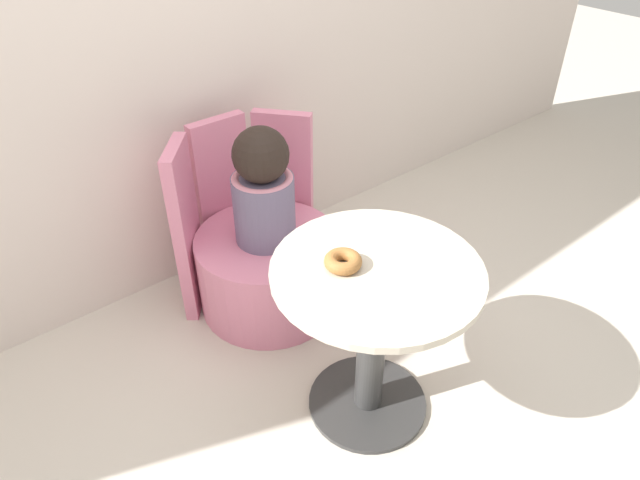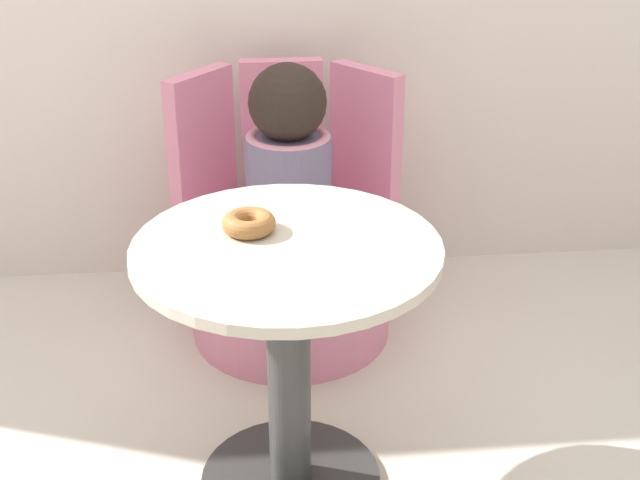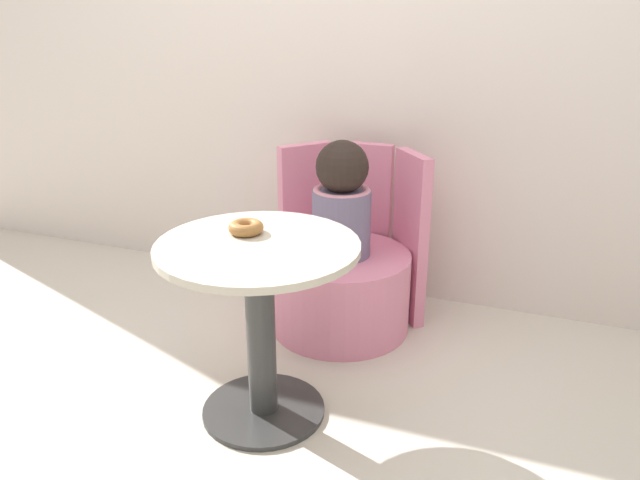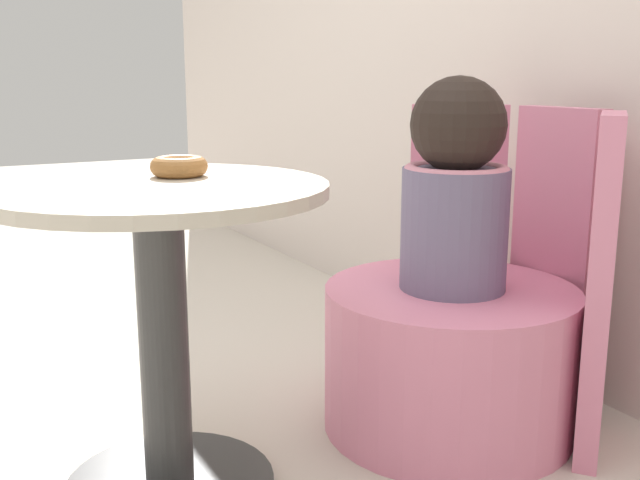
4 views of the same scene
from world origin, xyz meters
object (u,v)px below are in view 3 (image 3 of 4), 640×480
(tub_chair, at_px, (341,291))
(donut, at_px, (245,227))
(round_table, at_px, (260,301))
(child_figure, at_px, (342,201))

(tub_chair, bearing_deg, donut, -101.78)
(round_table, distance_m, child_figure, 0.70)
(donut, bearing_deg, round_table, -41.13)
(round_table, bearing_deg, child_figure, 86.12)
(tub_chair, distance_m, donut, 0.79)
(child_figure, height_order, donut, child_figure)
(round_table, height_order, child_figure, child_figure)
(tub_chair, bearing_deg, round_table, -93.88)
(donut, bearing_deg, tub_chair, 78.22)
(tub_chair, bearing_deg, child_figure, 82.87)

